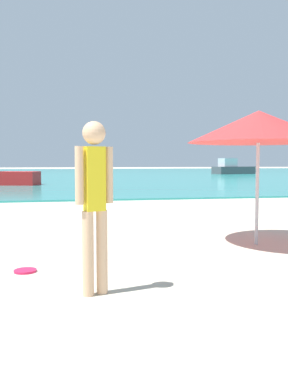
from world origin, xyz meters
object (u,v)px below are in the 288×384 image
person_standing (95,197)px  beach_umbrella (259,127)px  frisbee (25,271)px  boat_far (232,169)px

person_standing → beach_umbrella: 3.26m
frisbee → beach_umbrella: bearing=15.9°
boat_far → frisbee: bearing=-136.0°
boat_far → person_standing: bearing=-134.4°
frisbee → boat_far: bearing=63.3°
beach_umbrella → boat_far: bearing=67.3°
frisbee → beach_umbrella: size_ratio=0.12×
person_standing → beach_umbrella: size_ratio=0.77×
person_standing → beach_umbrella: beach_umbrella is taller
frisbee → beach_umbrella: beach_umbrella is taller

